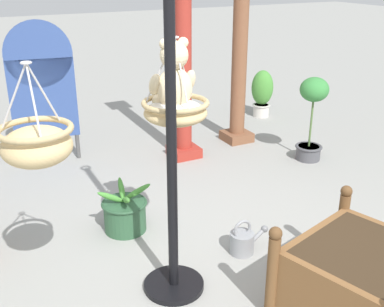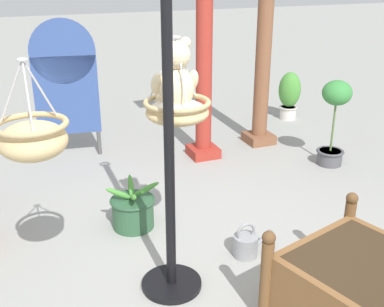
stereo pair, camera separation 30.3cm
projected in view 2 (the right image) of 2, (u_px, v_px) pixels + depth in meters
ground_plane at (201, 279)px, 3.59m from camera, size 40.00×40.00×0.00m
display_pole_central at (170, 186)px, 3.21m from camera, size 0.44×0.44×2.58m
hanging_basket_with_teddy at (177, 110)px, 3.31m from camera, size 0.47×0.47×0.60m
teddy_bear at (176, 79)px, 3.25m from camera, size 0.34×0.31×0.50m
hanging_basket_left_high at (33, 138)px, 2.78m from camera, size 0.43×0.43×0.60m
greenhouse_pillar_left at (204, 50)px, 5.39m from camera, size 0.36×0.36×2.69m
greenhouse_pillar_right at (264, 46)px, 5.84m from camera, size 0.37×0.37×2.61m
wooden_planter_box at (363, 294)px, 3.01m from camera, size 1.16×1.16×0.68m
potted_plant_tall_leafy at (133, 210)px, 4.25m from camera, size 0.49×0.48×0.44m
potted_plant_small_succulent at (289, 94)px, 7.12m from camera, size 0.33×0.33×0.72m
potted_plant_conical_shrub at (334, 117)px, 5.42m from camera, size 0.33×0.33×1.01m
display_sign_board at (65, 79)px, 5.50m from camera, size 0.74×0.14×1.65m
watering_can at (247, 244)px, 3.85m from camera, size 0.35×0.20×0.30m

